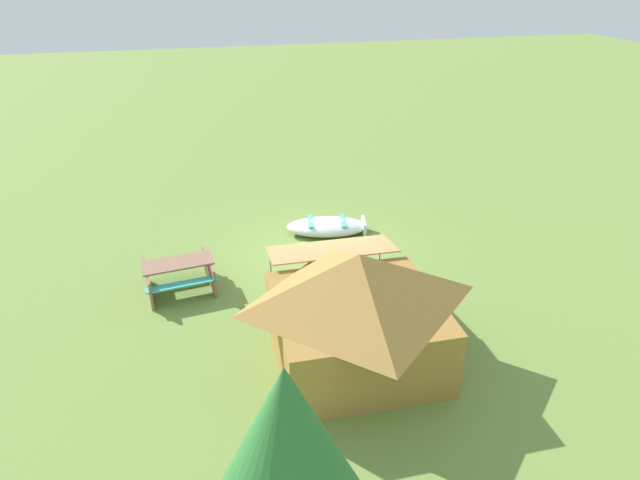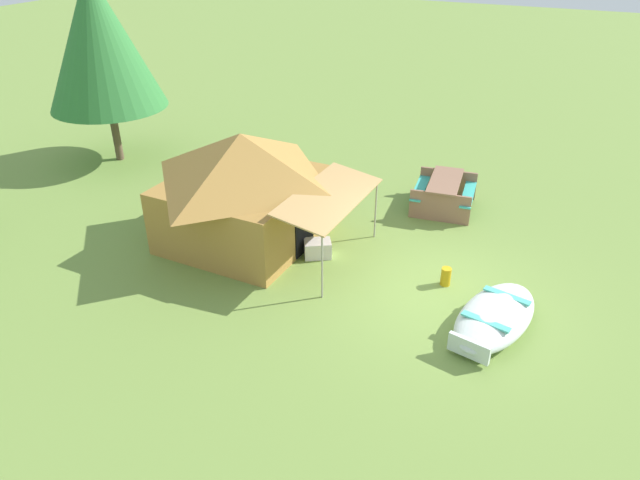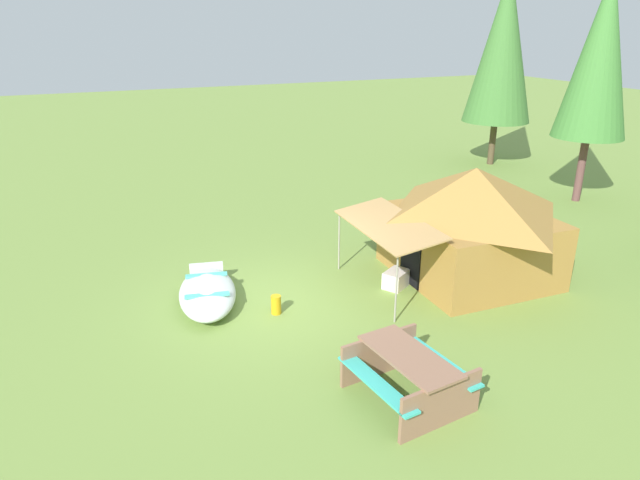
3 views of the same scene
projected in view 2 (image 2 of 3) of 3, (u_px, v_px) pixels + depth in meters
ground_plane at (430, 291)px, 11.12m from camera, size 80.00×80.00×0.00m
beached_rowboat at (495, 317)px, 10.03m from camera, size 2.52×1.58×0.45m
canvas_cabin_tent at (244, 186)px, 12.32m from camera, size 3.45×4.28×2.42m
picnic_table at (444, 191)px, 13.98m from camera, size 1.80×1.59×0.76m
cooler_box at (317, 249)px, 12.15m from camera, size 0.62×0.68×0.36m
fuel_can at (446, 276)px, 11.22m from camera, size 0.28×0.28×0.37m
pine_tree_back_left at (99, 40)px, 15.34m from camera, size 3.17×3.17×5.16m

